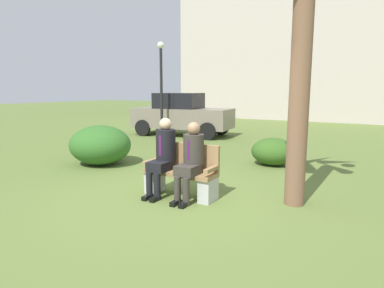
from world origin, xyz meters
The scene contains 9 objects.
ground_plane centered at (0.00, 0.00, 0.00)m, with size 80.00×80.00×0.00m, color #5A6F33.
park_bench centered at (0.00, 0.26, 0.39)m, with size 1.27×0.44×0.90m.
seated_man_left centered at (-0.30, 0.14, 0.74)m, with size 0.34×0.72×1.33m.
seated_man_right centered at (0.25, 0.14, 0.72)m, with size 0.34×0.72×1.29m.
shrub_near_bench centered at (0.68, 3.36, 0.33)m, with size 1.06×0.97×0.66m, color #355C1F.
shrub_mid_lawn centered at (-3.00, 1.34, 0.48)m, with size 1.53×1.40×0.96m, color #316425.
parked_car_near centered at (-4.02, 6.77, 0.84)m, with size 4.05×2.07×1.68m.
street_lamp centered at (-4.15, 5.58, 2.15)m, with size 0.24×0.24×3.50m.
building_backdrop centered at (-1.96, 19.55, 7.19)m, with size 15.52×8.89×14.34m.
Camera 1 is at (2.89, -4.41, 1.80)m, focal length 30.93 mm.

